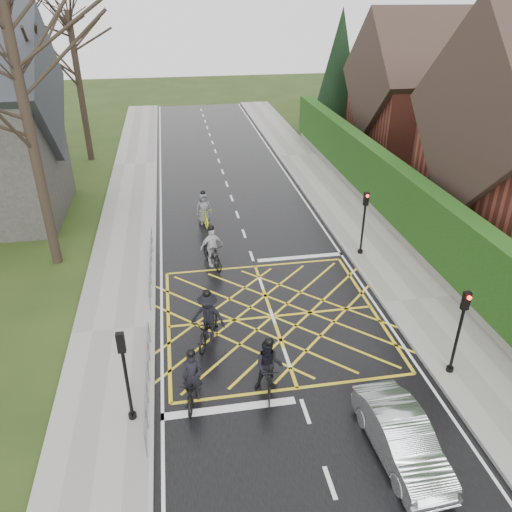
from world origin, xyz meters
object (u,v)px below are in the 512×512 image
object	(u,v)px
cyclist_mid	(208,322)
car	(402,438)
cyclist_front	(212,251)
cyclist_lead	(204,212)
cyclist_rear	(193,384)
cyclist_back	(269,371)

from	to	relation	value
cyclist_mid	car	bearing A→B (deg)	-30.60
car	cyclist_front	bearing A→B (deg)	106.60
cyclist_lead	car	xyz separation A→B (m)	(4.04, -16.07, -0.02)
cyclist_rear	cyclist_mid	xyz separation A→B (m)	(0.72, 2.89, 0.16)
cyclist_mid	cyclist_lead	xyz separation A→B (m)	(0.64, 10.15, -0.12)
cyclist_rear	car	world-z (taller)	cyclist_rear
cyclist_back	cyclist_lead	bearing A→B (deg)	105.36
cyclist_back	car	distance (m)	4.31
car	cyclist_rear	bearing A→B (deg)	147.70
cyclist_back	cyclist_front	distance (m)	8.38
cyclist_back	cyclist_front	bearing A→B (deg)	107.82
cyclist_mid	car	distance (m)	7.55
cyclist_back	cyclist_mid	size ratio (longest dim) A/B	0.91
cyclist_back	car	world-z (taller)	cyclist_back
cyclist_front	cyclist_mid	bearing A→B (deg)	-114.77
cyclist_rear	car	bearing A→B (deg)	-18.66
cyclist_front	cyclist_lead	size ratio (longest dim) A/B	1.05
cyclist_back	cyclist_mid	world-z (taller)	cyclist_mid
cyclist_mid	car	size ratio (longest dim) A/B	0.60
cyclist_mid	cyclist_rear	bearing A→B (deg)	-82.79
cyclist_rear	cyclist_front	distance (m)	8.45
cyclist_rear	cyclist_back	world-z (taller)	cyclist_back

